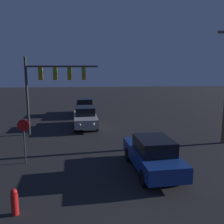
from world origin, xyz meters
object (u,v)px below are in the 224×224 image
at_px(stop_sign, 24,133).
at_px(car_far, 85,107).
at_px(car_near, 152,154).
at_px(fire_hydrant, 15,202).
at_px(car_mid, 85,117).
at_px(traffic_signal_mast, 50,80).

bearing_deg(stop_sign, car_far, 77.30).
relative_size(car_near, car_far, 1.01).
bearing_deg(fire_hydrant, car_mid, 79.46).
relative_size(car_far, traffic_signal_mast, 0.85).
distance_m(car_near, stop_sign, 6.53).
distance_m(traffic_signal_mast, fire_hydrant, 10.94).
bearing_deg(traffic_signal_mast, fire_hydrant, -89.41).
bearing_deg(fire_hydrant, stop_sign, 99.06).
bearing_deg(stop_sign, fire_hydrant, -80.94).
bearing_deg(stop_sign, traffic_signal_mast, 83.55).
height_order(car_near, fire_hydrant, car_near).
bearing_deg(car_far, car_mid, 89.81).
xyz_separation_m(car_mid, fire_hydrant, (-2.31, -12.40, -0.39)).
relative_size(car_near, stop_sign, 2.09).
height_order(car_mid, car_far, same).
xyz_separation_m(traffic_signal_mast, fire_hydrant, (0.11, -10.36, -3.52)).
xyz_separation_m(car_mid, car_far, (-0.07, 5.53, 0.00)).
distance_m(car_far, fire_hydrant, 18.07).
height_order(car_near, stop_sign, stop_sign).
bearing_deg(car_near, fire_hydrant, -154.65).
height_order(car_near, car_far, same).
bearing_deg(traffic_signal_mast, stop_sign, -96.45).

